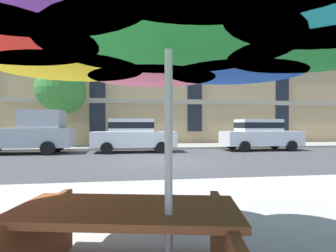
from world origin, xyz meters
The scene contains 9 objects.
ground_plane centered at (0.00, 0.00, 0.00)m, with size 120.00×120.00×0.00m, color #424244.
sidewalk_far centered at (0.00, 6.80, 0.06)m, with size 56.00×3.60×0.12m, color #9E998E.
apartment_building centered at (0.00, 14.99, 6.40)m, with size 42.65×12.08×12.80m.
pickup_silver centered at (-6.57, 3.70, 1.03)m, with size 5.10×2.12×2.20m.
sedan_white centered at (-1.18, 3.70, 0.95)m, with size 4.40×1.98×1.78m.
sedan_white_midblock centered at (6.04, 3.70, 0.95)m, with size 4.40×1.98×1.78m.
street_tree_left centered at (-5.57, 7.21, 3.64)m, with size 3.13×3.02×5.15m.
patio_umbrella centered at (-1.22, -9.00, 2.24)m, with size 3.99×3.99×2.55m.
picnic_table centered at (-1.53, -8.77, 0.49)m, with size 2.08×1.86×0.77m.
Camera 1 is at (-1.53, -11.01, 1.43)m, focal length 29.26 mm.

